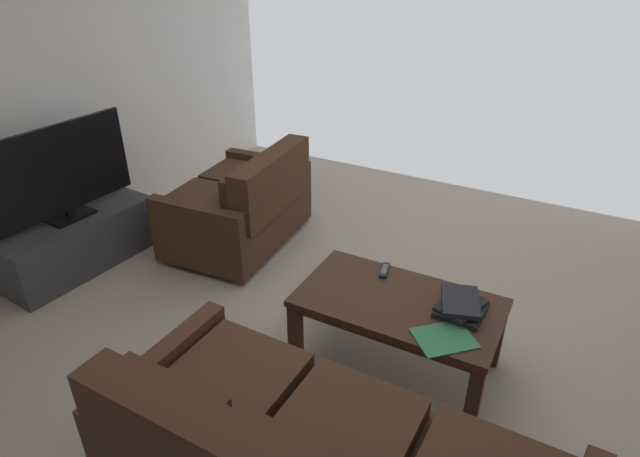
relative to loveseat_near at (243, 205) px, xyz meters
The scene contains 9 objects.
ground_plane 1.48m from the loveseat_near, 151.74° to the left, with size 5.15×5.38×0.01m, color tan.
wall_right 1.80m from the loveseat_near, 27.24° to the left, with size 0.12×5.38×2.77m, color white.
loveseat_near is the anchor object (origin of this frame).
coffee_table 1.79m from the loveseat_near, 155.29° to the left, with size 1.15×0.63×0.47m.
tv_stand 1.30m from the loveseat_near, 43.68° to the left, with size 0.56×1.20×0.43m.
flat_tv 1.36m from the loveseat_near, 43.64° to the left, with size 0.22×1.12×0.71m.
book_stack 2.09m from the loveseat_near, 160.57° to the left, with size 0.28×0.33×0.08m.
tv_remote 1.54m from the loveseat_near, 160.29° to the left, with size 0.08×0.17×0.02m.
loose_magazine 2.17m from the loveseat_near, 154.01° to the left, with size 0.23×0.29×0.01m, color #337F51.
Camera 1 is at (-1.13, 2.44, 2.28)m, focal length 29.87 mm.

